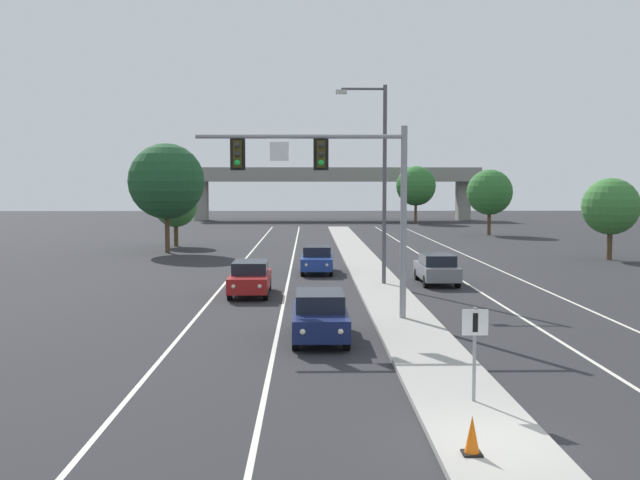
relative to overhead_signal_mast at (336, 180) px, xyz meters
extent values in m
plane|color=#28282B|center=(2.57, -13.11, -5.36)|extent=(260.00, 260.00, 0.00)
cube|color=#9E9B93|center=(2.57, 4.89, -5.28)|extent=(2.40, 110.00, 0.15)
cube|color=silver|center=(-2.13, 11.89, -5.35)|extent=(0.14, 100.00, 0.01)
cube|color=silver|center=(7.27, 11.89, -5.35)|extent=(0.14, 100.00, 0.01)
cube|color=silver|center=(-5.43, 11.89, -5.35)|extent=(0.14, 100.00, 0.01)
cube|color=silver|center=(10.57, 11.89, -5.35)|extent=(0.14, 100.00, 0.01)
cylinder|color=gray|center=(2.52, 0.01, -1.61)|extent=(0.24, 0.24, 7.20)
cylinder|color=gray|center=(-1.34, 0.01, 1.59)|extent=(7.74, 0.16, 0.16)
cube|color=black|center=(-0.57, 0.05, 0.94)|extent=(0.56, 0.06, 1.20)
cube|color=#38330F|center=(-0.57, 0.01, 0.94)|extent=(0.32, 0.32, 1.00)
sphere|color=#282828|center=(-0.57, -0.16, 1.26)|extent=(0.22, 0.22, 0.22)
sphere|color=#282828|center=(-0.57, -0.16, 0.94)|extent=(0.22, 0.22, 0.22)
sphere|color=green|center=(-0.57, -0.16, 0.62)|extent=(0.22, 0.22, 0.22)
cube|color=black|center=(-3.66, 0.05, 0.94)|extent=(0.56, 0.06, 1.20)
cube|color=#38330F|center=(-3.66, 0.01, 0.94)|extent=(0.32, 0.32, 1.00)
sphere|color=#282828|center=(-3.66, -0.16, 1.26)|extent=(0.22, 0.22, 0.22)
sphere|color=#282828|center=(-3.66, -0.16, 0.94)|extent=(0.22, 0.22, 0.22)
sphere|color=green|center=(-3.66, -0.16, 0.62)|extent=(0.22, 0.22, 0.22)
cube|color=white|center=(-2.12, -0.01, 1.04)|extent=(0.70, 0.04, 0.70)
cylinder|color=gray|center=(2.79, -10.56, -4.11)|extent=(0.08, 0.08, 2.20)
cube|color=white|center=(2.79, -10.59, -3.36)|extent=(0.60, 0.03, 0.60)
cube|color=black|center=(2.79, -10.61, -3.36)|extent=(0.12, 0.01, 0.44)
cylinder|color=#4C4C51|center=(2.82, 9.55, -0.21)|extent=(0.20, 0.20, 10.00)
cylinder|color=#4C4C51|center=(1.72, 9.55, 4.59)|extent=(2.20, 0.12, 0.12)
cube|color=#B7B7B2|center=(0.62, 9.55, 4.44)|extent=(0.56, 0.28, 0.20)
cube|color=#141E4C|center=(-0.66, -3.17, -4.69)|extent=(1.83, 4.41, 0.70)
cube|color=black|center=(-0.66, -2.95, -4.06)|extent=(1.60, 2.39, 0.56)
sphere|color=#EAE5C6|center=(-0.07, -5.35, -4.64)|extent=(0.18, 0.18, 0.18)
sphere|color=#EAE5C6|center=(-1.22, -5.36, -4.64)|extent=(0.18, 0.18, 0.18)
cylinder|color=black|center=(0.15, -4.67, -5.04)|extent=(0.22, 0.64, 0.64)
cylinder|color=black|center=(-1.45, -4.68, -5.04)|extent=(0.22, 0.64, 0.64)
cylinder|color=black|center=(0.13, -1.67, -5.04)|extent=(0.22, 0.64, 0.64)
cylinder|color=black|center=(-1.47, -1.68, -5.04)|extent=(0.22, 0.64, 0.64)
cube|color=maroon|center=(-3.77, 6.67, -4.69)|extent=(1.83, 4.41, 0.70)
cube|color=black|center=(-3.77, 6.89, -4.06)|extent=(1.60, 2.39, 0.56)
sphere|color=#EAE5C6|center=(-3.18, 4.49, -4.64)|extent=(0.18, 0.18, 0.18)
sphere|color=#EAE5C6|center=(-4.33, 4.49, -4.64)|extent=(0.18, 0.18, 0.18)
cylinder|color=black|center=(-2.96, 5.18, -5.04)|extent=(0.22, 0.64, 0.64)
cylinder|color=black|center=(-4.56, 5.17, -5.04)|extent=(0.22, 0.64, 0.64)
cylinder|color=black|center=(-2.98, 8.18, -5.04)|extent=(0.22, 0.64, 0.64)
cylinder|color=black|center=(-4.58, 8.17, -5.04)|extent=(0.22, 0.64, 0.64)
cube|color=navy|center=(-0.52, 15.11, -4.69)|extent=(1.92, 4.45, 0.70)
cube|color=black|center=(-0.51, 15.33, -4.06)|extent=(1.65, 2.42, 0.56)
sphere|color=#EAE5C6|center=(0.00, 12.92, -4.64)|extent=(0.18, 0.18, 0.18)
sphere|color=#EAE5C6|center=(-1.16, 12.95, -4.64)|extent=(0.18, 0.18, 0.18)
cylinder|color=black|center=(0.24, 13.59, -5.04)|extent=(0.24, 0.65, 0.64)
cylinder|color=black|center=(-1.36, 13.63, -5.04)|extent=(0.24, 0.65, 0.64)
cylinder|color=black|center=(0.32, 16.59, -5.04)|extent=(0.24, 0.65, 0.64)
cylinder|color=black|center=(-1.28, 16.63, -5.04)|extent=(0.24, 0.65, 0.64)
cube|color=slate|center=(5.67, 10.43, -4.69)|extent=(1.81, 4.40, 0.70)
cube|color=black|center=(5.67, 10.21, -4.06)|extent=(1.59, 2.38, 0.56)
sphere|color=#EAE5C6|center=(5.10, 12.61, -4.64)|extent=(0.18, 0.18, 0.18)
sphere|color=#EAE5C6|center=(6.25, 12.61, -4.64)|extent=(0.18, 0.18, 0.18)
cylinder|color=black|center=(4.87, 11.93, -5.04)|extent=(0.22, 0.64, 0.64)
cylinder|color=black|center=(6.47, 11.93, -5.04)|extent=(0.22, 0.64, 0.64)
cylinder|color=black|center=(4.86, 8.93, -5.04)|extent=(0.22, 0.64, 0.64)
cylinder|color=black|center=(6.46, 8.93, -5.04)|extent=(0.22, 0.64, 0.64)
cube|color=black|center=(1.99, -13.90, -5.19)|extent=(0.36, 0.36, 0.04)
cone|color=orange|center=(1.99, -13.90, -4.82)|extent=(0.28, 0.28, 0.70)
cube|color=gray|center=(2.57, 78.96, 0.84)|extent=(42.40, 6.40, 1.10)
cube|color=gray|center=(2.57, 75.96, 1.84)|extent=(42.40, 0.36, 0.90)
cube|color=gray|center=(-16.63, 78.96, -2.53)|extent=(1.80, 2.40, 5.65)
cube|color=gray|center=(21.77, 78.96, -2.53)|extent=(1.80, 2.40, 5.65)
cylinder|color=#4C3823|center=(13.41, 69.63, -3.90)|extent=(0.36, 0.36, 2.91)
sphere|color=#2D6B2D|center=(13.41, 69.63, -0.32)|extent=(5.31, 5.31, 5.31)
cylinder|color=#4C3823|center=(-11.78, 28.08, -3.78)|extent=(0.36, 0.36, 3.14)
sphere|color=#1E4C28|center=(-11.78, 28.08, 0.08)|extent=(5.75, 5.75, 5.75)
cylinder|color=#4C3823|center=(-12.18, 33.95, -4.37)|extent=(0.36, 0.36, 1.98)
sphere|color=#387533|center=(-12.18, 33.95, -1.94)|extent=(3.61, 3.61, 3.61)
cylinder|color=#4C3823|center=(17.61, 46.97, -4.08)|extent=(0.36, 0.36, 2.55)
sphere|color=#2D6B2D|center=(17.61, 46.97, -0.94)|extent=(4.66, 4.66, 4.66)
cylinder|color=#4C3823|center=(19.73, 22.24, -4.29)|extent=(0.36, 0.36, 2.13)
sphere|color=#387533|center=(19.73, 22.24, -1.66)|extent=(3.90, 3.90, 3.90)
camera|label=1|loc=(-1.06, -26.95, -0.20)|focal=40.57mm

